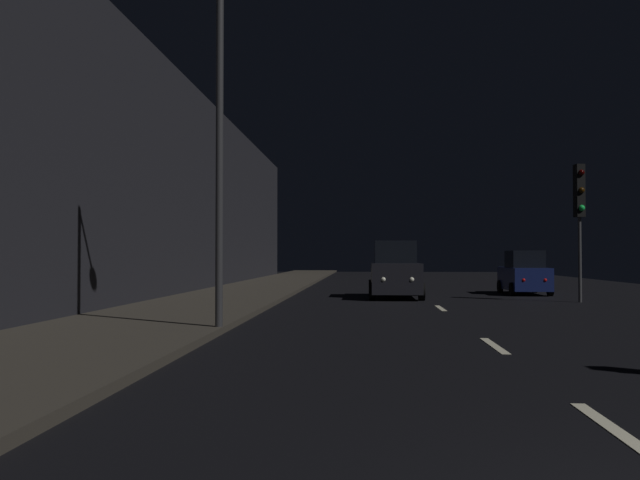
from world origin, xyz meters
name	(u,v)px	position (x,y,z in m)	size (l,w,h in m)	color
ground	(423,296)	(0.00, 24.50, -0.01)	(27.59, 84.00, 0.02)	black
sidewalk_left	(242,293)	(-7.60, 24.50, 0.07)	(4.40, 84.00, 0.15)	#38332B
building_facade_left	(156,179)	(-10.20, 21.00, 4.55)	(0.80, 63.00, 9.10)	black
lane_centerline	(485,339)	(0.00, 9.95, 0.01)	(0.16, 17.08, 0.01)	beige
traffic_light_far_right	(580,202)	(5.30, 20.98, 3.61)	(0.36, 0.48, 4.95)	#38383A
streetlamp_overhead	(239,87)	(-5.07, 10.55, 5.29)	(1.70, 0.44, 8.13)	#2D2D30
car_approaching_headlights	(395,272)	(-1.21, 23.15, 1.03)	(2.06, 4.47, 2.25)	black
car_parked_right_far	(524,274)	(4.50, 26.06, 0.86)	(1.73, 3.75, 1.89)	#141E51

